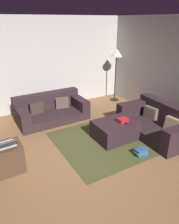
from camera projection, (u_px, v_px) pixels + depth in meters
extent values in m
plane|color=brown|center=(77.00, 168.00, 3.85)|extent=(6.40, 6.40, 0.00)
cube|color=#BCB7B2|center=(24.00, 66.00, 5.81)|extent=(6.40, 0.12, 2.60)
cube|color=#2D1E23|center=(52.00, 116.00, 5.67)|extent=(1.83, 0.97, 0.22)
cube|color=#2D1E23|center=(47.00, 100.00, 5.82)|extent=(1.82, 0.26, 0.45)
cube|color=#2D1E23|center=(78.00, 102.00, 5.94)|extent=(0.25, 0.95, 0.28)
cube|color=#2D1E23|center=(21.00, 114.00, 5.20)|extent=(0.25, 0.95, 0.28)
cube|color=brown|center=(62.00, 103.00, 5.86)|extent=(0.38, 0.20, 0.31)
cube|color=#372D24|center=(36.00, 108.00, 5.52)|extent=(0.37, 0.17, 0.30)
cube|color=#2D1E23|center=(154.00, 130.00, 4.98)|extent=(1.08, 1.83, 0.21)
cube|color=#2D1E23|center=(168.00, 114.00, 4.99)|extent=(0.34, 1.79, 0.47)
cube|color=#2D1E23|center=(135.00, 108.00, 5.49)|extent=(1.00, 0.30, 0.34)
cube|color=tan|center=(173.00, 125.00, 4.65)|extent=(0.18, 0.37, 0.31)
cube|color=brown|center=(151.00, 113.00, 5.24)|extent=(0.16, 0.37, 0.30)
cube|color=#2D1E23|center=(115.00, 130.00, 4.76)|extent=(0.92, 0.72, 0.40)
cube|color=red|center=(123.00, 120.00, 4.65)|extent=(0.22, 0.16, 0.09)
cube|color=black|center=(126.00, 122.00, 4.64)|extent=(0.12, 0.16, 0.02)
cube|color=#4C3323|center=(7.00, 158.00, 3.70)|extent=(0.52, 0.44, 0.52)
cube|color=silver|center=(5.00, 145.00, 3.59)|extent=(0.35, 0.27, 0.02)
cube|color=black|center=(6.00, 143.00, 3.41)|extent=(0.35, 0.26, 0.10)
cube|color=#2D5193|center=(141.00, 153.00, 4.23)|extent=(0.26, 0.22, 0.06)
cube|color=#387A47|center=(140.00, 152.00, 4.20)|extent=(0.26, 0.18, 0.03)
cube|color=#2D5193|center=(141.00, 150.00, 4.20)|extent=(0.25, 0.15, 0.06)
cylinder|color=black|center=(114.00, 100.00, 7.12)|extent=(0.28, 0.28, 0.02)
cylinder|color=black|center=(115.00, 79.00, 6.84)|extent=(0.04, 0.04, 1.43)
cone|color=beige|center=(117.00, 53.00, 6.51)|extent=(0.36, 0.36, 0.24)
cube|color=#434522|center=(115.00, 138.00, 4.84)|extent=(2.60, 2.00, 0.01)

